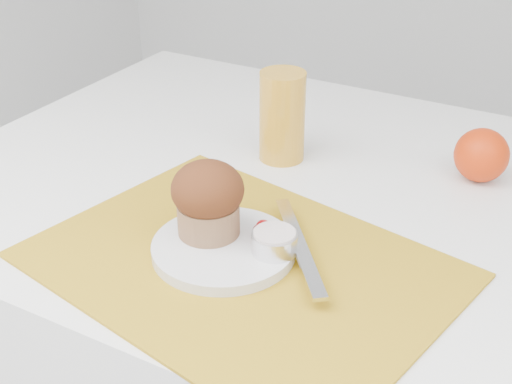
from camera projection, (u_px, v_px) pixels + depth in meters
The scene contains 10 objects.
placemat at pixel (241, 265), 0.85m from camera, with size 0.48×0.35×0.00m, color #B38718.
plate at pixel (224, 248), 0.86m from camera, with size 0.17×0.17×0.01m, color silver.
ramekin at pixel (275, 242), 0.84m from camera, with size 0.06×0.06×0.02m, color silver.
cream at pixel (275, 234), 0.83m from camera, with size 0.05×0.05×0.01m, color beige.
raspberry_near at pixel (263, 227), 0.87m from camera, with size 0.02×0.02×0.02m, color #610204.
raspberry_far at pixel (261, 231), 0.86m from camera, with size 0.02×0.02×0.02m, color #540204.
butter_knife at pixel (299, 245), 0.85m from camera, with size 0.21×0.02×0.01m, color silver.
orange at pixel (481, 155), 1.02m from camera, with size 0.08×0.08×0.08m, color red.
juice_glass at pixel (282, 116), 1.06m from camera, with size 0.07×0.07×0.14m, color gold.
muffin at pixel (208, 198), 0.86m from camera, with size 0.09×0.09×0.09m.
Camera 1 is at (0.31, -0.76, 1.24)m, focal length 50.00 mm.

